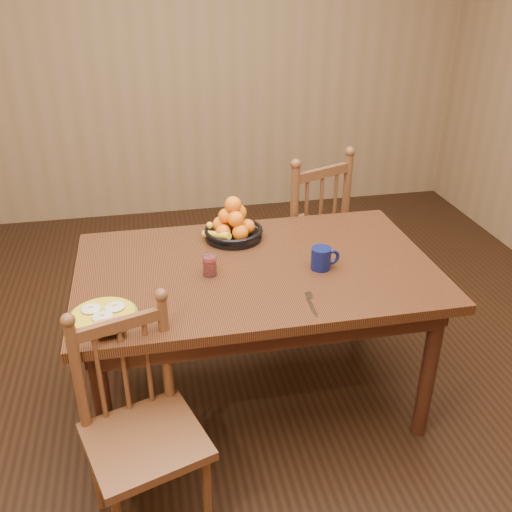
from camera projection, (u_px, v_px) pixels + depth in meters
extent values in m
cube|color=black|center=(256.00, 395.00, 2.92)|extent=(4.50, 5.00, 0.01)
cube|color=olive|center=(193.00, 49.00, 4.47)|extent=(4.50, 0.01, 2.70)
cube|color=black|center=(256.00, 270.00, 2.58)|extent=(1.60, 1.00, 0.04)
cube|color=black|center=(240.00, 244.00, 2.98)|extent=(1.40, 0.04, 0.10)
cube|color=black|center=(277.00, 337.00, 2.25)|extent=(1.40, 0.04, 0.10)
cube|color=black|center=(403.00, 269.00, 2.74)|extent=(0.04, 0.84, 0.10)
cube|color=black|center=(94.00, 301.00, 2.48)|extent=(0.04, 0.84, 0.10)
cylinder|color=black|center=(105.00, 416.00, 2.28)|extent=(0.07, 0.07, 0.70)
cylinder|color=black|center=(428.00, 372.00, 2.53)|extent=(0.07, 0.07, 0.70)
cylinder|color=black|center=(110.00, 309.00, 2.98)|extent=(0.07, 0.07, 0.70)
cylinder|color=black|center=(363.00, 283.00, 3.22)|extent=(0.07, 0.07, 0.70)
cube|color=#4B2E16|center=(297.00, 236.00, 3.48)|extent=(0.60, 0.59, 0.04)
cylinder|color=#4B2E16|center=(302.00, 253.00, 3.82)|extent=(0.04, 0.04, 0.45)
cylinder|color=#4B2E16|center=(255.00, 269.00, 3.63)|extent=(0.04, 0.04, 0.45)
cylinder|color=#4B2E16|center=(338.00, 275.00, 3.56)|extent=(0.04, 0.04, 0.45)
cylinder|color=#4B2E16|center=(289.00, 293.00, 3.37)|extent=(0.04, 0.04, 0.45)
cylinder|color=#4B2E16|center=(346.00, 198.00, 3.30)|extent=(0.05, 0.05, 0.55)
cylinder|color=#4B2E16|center=(294.00, 212.00, 3.11)|extent=(0.05, 0.05, 0.55)
cylinder|color=#4B2E16|center=(320.00, 214.00, 3.23)|extent=(0.02, 0.02, 0.42)
cube|color=#4B2E16|center=(323.00, 173.00, 3.12)|extent=(0.36, 0.18, 0.05)
cube|color=#4B2E16|center=(145.00, 441.00, 2.08)|extent=(0.51, 0.49, 0.04)
cylinder|color=#4B2E16|center=(207.00, 495.00, 2.13)|extent=(0.03, 0.03, 0.40)
cylinder|color=#4B2E16|center=(96.00, 471.00, 2.23)|extent=(0.03, 0.03, 0.40)
cylinder|color=#4B2E16|center=(175.00, 440.00, 2.37)|extent=(0.03, 0.03, 0.40)
cylinder|color=#4B2E16|center=(78.00, 377.00, 2.03)|extent=(0.04, 0.04, 0.48)
cylinder|color=#4B2E16|center=(166.00, 349.00, 2.17)|extent=(0.04, 0.04, 0.48)
cylinder|color=#4B2E16|center=(125.00, 372.00, 2.12)|extent=(0.02, 0.02, 0.37)
cube|color=#4B2E16|center=(118.00, 325.00, 2.03)|extent=(0.33, 0.13, 0.05)
cylinder|color=#59601E|center=(103.00, 316.00, 2.20)|extent=(0.26, 0.26, 0.01)
cylinder|color=gold|center=(103.00, 315.00, 2.19)|extent=(0.24, 0.24, 0.01)
ellipsoid|color=silver|center=(91.00, 309.00, 2.21)|extent=(0.08, 0.08, 0.01)
cube|color=#F2E08C|center=(91.00, 306.00, 2.20)|extent=(0.02, 0.02, 0.01)
ellipsoid|color=silver|center=(115.00, 307.00, 2.22)|extent=(0.08, 0.08, 0.01)
cube|color=#F2E08C|center=(115.00, 304.00, 2.22)|extent=(0.02, 0.02, 0.01)
ellipsoid|color=silver|center=(102.00, 316.00, 2.16)|extent=(0.08, 0.08, 0.01)
cube|color=#F2E08C|center=(102.00, 314.00, 2.16)|extent=(0.02, 0.02, 0.01)
cube|color=brown|center=(110.00, 326.00, 2.10)|extent=(0.12, 0.12, 0.01)
cube|color=silver|center=(312.00, 306.00, 2.26)|extent=(0.02, 0.15, 0.00)
cube|color=silver|center=(309.00, 295.00, 2.34)|extent=(0.03, 0.05, 0.00)
cube|color=silver|center=(113.00, 319.00, 2.18)|extent=(0.02, 0.12, 0.00)
ellipsoid|color=silver|center=(109.00, 309.00, 2.24)|extent=(0.03, 0.04, 0.01)
cylinder|color=#0B113F|center=(321.00, 258.00, 2.52)|extent=(0.09, 0.09, 0.10)
torus|color=#0B113F|center=(332.00, 257.00, 2.53)|extent=(0.07, 0.02, 0.07)
cylinder|color=black|center=(321.00, 249.00, 2.50)|extent=(0.08, 0.08, 0.00)
cylinder|color=silver|center=(210.00, 266.00, 2.47)|extent=(0.06, 0.06, 0.09)
cylinder|color=maroon|center=(210.00, 267.00, 2.48)|extent=(0.05, 0.05, 0.07)
cylinder|color=black|center=(234.00, 236.00, 2.82)|extent=(0.28, 0.28, 0.02)
torus|color=black|center=(234.00, 230.00, 2.80)|extent=(0.29, 0.29, 0.02)
cylinder|color=black|center=(234.00, 238.00, 2.82)|extent=(0.10, 0.10, 0.01)
sphere|color=orange|center=(247.00, 227.00, 2.81)|extent=(0.07, 0.07, 0.07)
sphere|color=orange|center=(236.00, 221.00, 2.86)|extent=(0.08, 0.08, 0.08)
sphere|color=orange|center=(221.00, 225.00, 2.82)|extent=(0.08, 0.08, 0.08)
sphere|color=orange|center=(223.00, 232.00, 2.75)|extent=(0.07, 0.07, 0.07)
sphere|color=orange|center=(240.00, 233.00, 2.74)|extent=(0.08, 0.08, 0.08)
sphere|color=orange|center=(238.00, 212.00, 2.80)|extent=(0.08, 0.08, 0.08)
sphere|color=orange|center=(226.00, 216.00, 2.77)|extent=(0.07, 0.07, 0.07)
sphere|color=orange|center=(236.00, 219.00, 2.73)|extent=(0.08, 0.08, 0.08)
sphere|color=orange|center=(233.00, 205.00, 2.74)|extent=(0.08, 0.08, 0.08)
cylinder|color=yellow|center=(217.00, 235.00, 2.75)|extent=(0.10, 0.17, 0.07)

